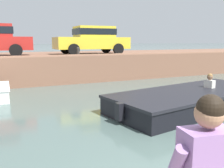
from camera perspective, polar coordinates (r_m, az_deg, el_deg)
name	(u,v)px	position (r m, az deg, el deg)	size (l,w,h in m)	color
ground_plane	(96,112)	(7.61, -3.67, -6.39)	(400.00, 400.00, 0.00)	#4C605B
far_quay_wall	(48,66)	(15.18, -14.41, 4.10)	(60.00, 6.00, 1.39)	brown
far_wall_coping	(58,56)	(12.30, -12.24, 6.34)	(60.00, 0.24, 0.08)	#9F6C52
motorboat_passing	(198,98)	(8.63, 19.12, -3.03)	(6.97, 3.20, 1.05)	black
car_centre_yellow	(92,39)	(14.30, -4.51, 10.22)	(4.09, 1.97, 1.54)	yellow
mooring_bollard_mid	(78,51)	(12.67, -7.74, 7.47)	(0.15, 0.15, 0.45)	#2D2B28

